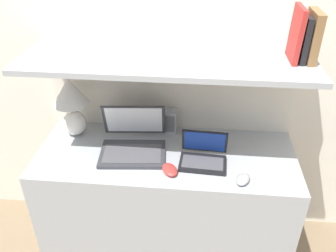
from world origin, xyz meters
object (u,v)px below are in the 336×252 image
at_px(second_mouse, 243,179).
at_px(book_brown, 312,36).
at_px(table_lamp, 71,101).
at_px(computer_mouse, 170,170).
at_px(router_box, 168,121).
at_px(book_red, 296,34).
at_px(book_black, 303,38).
at_px(laptop_large, 133,143).
at_px(laptop_small, 203,156).

distance_m(second_mouse, book_brown, 0.74).
relative_size(table_lamp, computer_mouse, 2.76).
xyz_separation_m(router_box, book_red, (0.60, -0.15, 0.59)).
distance_m(computer_mouse, book_black, 0.90).
distance_m(laptop_large, book_brown, 1.05).
height_order(laptop_small, book_red, book_red).
height_order(second_mouse, book_brown, book_brown).
bearing_deg(second_mouse, laptop_small, 144.31).
relative_size(laptop_small, second_mouse, 2.16).
bearing_deg(book_black, computer_mouse, -159.12).
bearing_deg(book_brown, laptop_large, -176.60).
bearing_deg(table_lamp, computer_mouse, -27.33).
relative_size(laptop_large, second_mouse, 3.24).
relative_size(table_lamp, laptop_large, 0.94).
xyz_separation_m(laptop_large, computer_mouse, (0.22, -0.18, -0.03)).
bearing_deg(laptop_small, second_mouse, -35.69).
xyz_separation_m(table_lamp, laptop_small, (0.76, -0.20, -0.18)).
xyz_separation_m(second_mouse, book_brown, (0.26, 0.26, 0.64)).
relative_size(laptop_large, book_red, 1.54).
bearing_deg(second_mouse, book_brown, 45.17).
height_order(second_mouse, book_black, book_black).
bearing_deg(book_red, computer_mouse, -157.93).
height_order(laptop_large, book_brown, book_brown).
bearing_deg(second_mouse, book_red, 54.39).
bearing_deg(second_mouse, table_lamp, 160.23).
bearing_deg(computer_mouse, router_box, 96.53).
bearing_deg(book_brown, computer_mouse, -160.29).
distance_m(table_lamp, laptop_small, 0.81).
relative_size(table_lamp, book_black, 1.71).
xyz_separation_m(second_mouse, book_black, (0.22, 0.26, 0.63)).
bearing_deg(laptop_large, second_mouse, -20.00).
bearing_deg(laptop_small, book_red, 17.45).
bearing_deg(router_box, book_red, -14.01).
relative_size(laptop_small, router_box, 1.68).
distance_m(computer_mouse, book_red, 0.89).
relative_size(table_lamp, book_brown, 1.57).
bearing_deg(book_black, second_mouse, -130.31).
distance_m(laptop_large, book_red, 1.00).
xyz_separation_m(computer_mouse, second_mouse, (0.37, -0.04, 0.00)).
distance_m(laptop_small, book_red, 0.75).
relative_size(book_black, book_red, 0.85).
bearing_deg(laptop_large, table_lamp, 160.60).
bearing_deg(laptop_small, laptop_large, 169.62).
bearing_deg(second_mouse, book_black, 49.69).
bearing_deg(laptop_small, book_brown, 14.80).
xyz_separation_m(computer_mouse, book_brown, (0.63, 0.23, 0.64)).
xyz_separation_m(laptop_large, book_red, (0.78, 0.05, 0.62)).
distance_m(laptop_small, second_mouse, 0.25).
bearing_deg(laptop_large, book_black, 3.56).
height_order(laptop_large, computer_mouse, laptop_large).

